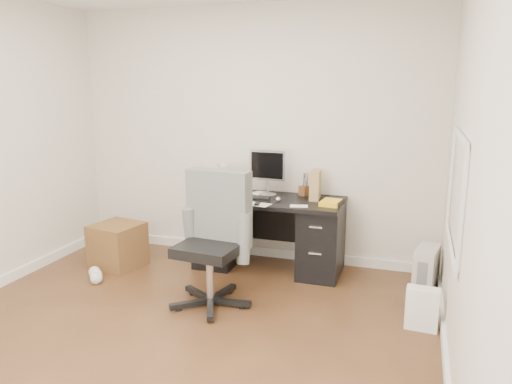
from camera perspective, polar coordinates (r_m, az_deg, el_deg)
ground at (r=4.01m, az=-9.93°, el=-16.13°), size 4.00×4.00×0.00m
room_shell at (r=3.55m, az=-10.25°, el=8.22°), size 4.02×4.02×2.71m
desk at (r=5.17m, az=1.47°, el=-4.50°), size 1.50×0.70×0.75m
loose_papers at (r=5.09m, az=-0.83°, el=-0.67°), size 1.10×0.60×0.00m
lcd_monitor at (r=5.14m, az=1.34°, el=2.22°), size 0.40×0.24×0.49m
keyboard at (r=5.06m, az=-0.57°, el=-0.65°), size 0.40×0.19×0.02m
computer_mouse at (r=4.91m, az=2.54°, el=-0.86°), size 0.06×0.06×0.05m
travel_mug at (r=5.17m, az=-3.76°, el=0.63°), size 0.09×0.09×0.20m
white_binder at (r=5.38m, az=-3.85°, el=1.62°), size 0.24×0.28×0.30m
magazine_file at (r=5.06m, az=6.79°, el=0.82°), size 0.15×0.26×0.29m
pen_cup at (r=5.21m, az=5.49°, el=0.91°), size 0.13×0.13×0.24m
yellow_book at (r=4.86m, az=8.65°, el=-1.22°), size 0.22×0.26×0.04m
paper_remote at (r=4.82m, az=0.34°, el=-1.34°), size 0.24×0.21×0.02m
office_chair at (r=4.28m, az=-5.37°, el=-5.63°), size 0.72×0.72×1.17m
pc_tower at (r=4.96m, az=18.88°, el=-8.32°), size 0.25×0.44×0.41m
shopping_bag at (r=4.22m, az=18.45°, el=-12.53°), size 0.26×0.19×0.34m
wicker_basket at (r=5.47m, az=-15.52°, el=-5.89°), size 0.53×0.53×0.46m
desk_printer at (r=5.54m, az=-4.69°, el=-6.60°), size 0.41×0.37×0.21m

